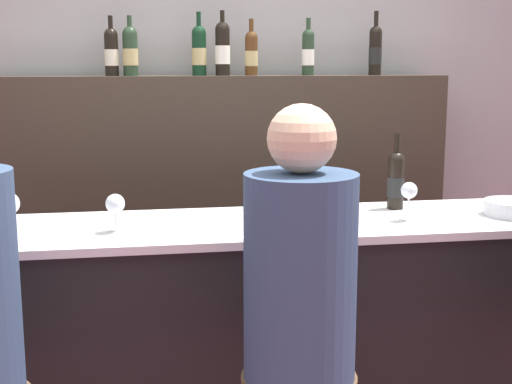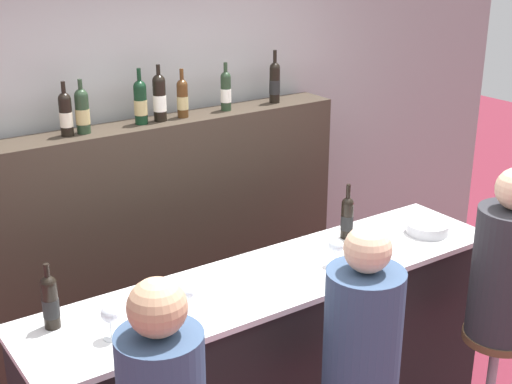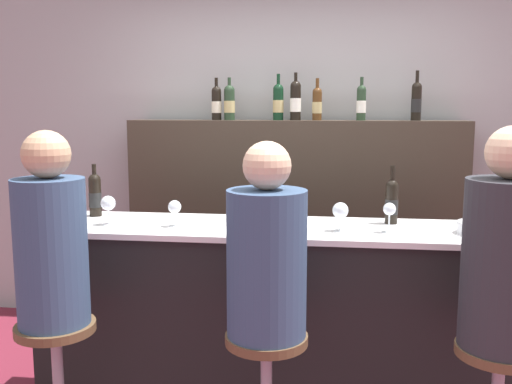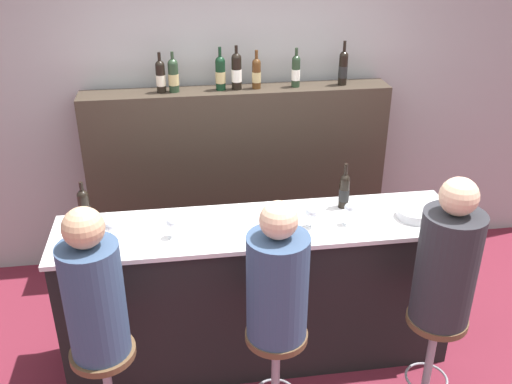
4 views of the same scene
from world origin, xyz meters
TOP-DOWN VIEW (x-y plane):
  - wall_back at (0.00, 1.69)m, footprint 6.40×0.05m
  - bar_counter at (0.00, 0.28)m, footprint 2.58×0.59m
  - back_bar_cabinet at (0.00, 1.46)m, footprint 2.41×0.28m
  - wine_bottle_counter_1 at (0.58, 0.43)m, footprint 0.07×0.07m
  - wine_bottle_backbar_0 at (-0.57, 1.46)m, footprint 0.07×0.07m
  - wine_bottle_backbar_1 at (-0.48, 1.46)m, footprint 0.08×0.08m
  - wine_bottle_backbar_2 at (-0.12, 1.46)m, footprint 0.08×0.08m
  - wine_bottle_backbar_3 at (-0.00, 1.46)m, footprint 0.08×0.08m
  - wine_bottle_backbar_4 at (0.15, 1.46)m, footprint 0.07×0.07m
  - wine_bottle_backbar_5 at (0.46, 1.46)m, footprint 0.07×0.07m
  - wine_bottle_backbar_6 at (0.84, 1.46)m, footprint 0.07×0.07m
  - wine_glass_0 at (-0.91, 0.20)m, footprint 0.08×0.08m
  - wine_glass_1 at (-0.55, 0.20)m, footprint 0.07×0.07m
  - wine_glass_2 at (0.31, 0.20)m, footprint 0.08×0.08m
  - wine_glass_3 at (0.55, 0.20)m, footprint 0.07×0.07m
  - tasting_menu at (-0.22, 0.15)m, footprint 0.21×0.30m
  - guest_seated_middle at (0.00, -0.35)m, footprint 0.34×0.34m

SIDE VIEW (x-z plane):
  - bar_counter at x=0.00m, z-range 0.00..1.06m
  - back_bar_cabinet at x=0.00m, z-range 0.00..1.58m
  - tasting_menu at x=-0.22m, z-range 1.06..1.06m
  - guest_seated_middle at x=0.00m, z-range 0.66..1.48m
  - wine_glass_1 at x=-0.55m, z-range 1.09..1.23m
  - wine_glass_2 at x=0.31m, z-range 1.09..1.23m
  - wine_glass_3 at x=0.55m, z-range 1.09..1.24m
  - wine_glass_0 at x=-0.91m, z-range 1.09..1.25m
  - wine_bottle_counter_1 at x=0.58m, z-range 1.02..1.34m
  - wall_back at x=0.00m, z-range 0.00..2.60m
  - wine_bottle_backbar_4 at x=0.15m, z-range 1.56..1.85m
  - wine_bottle_backbar_0 at x=-0.57m, z-range 1.56..1.86m
  - wine_bottle_backbar_5 at x=0.46m, z-range 1.56..1.86m
  - wine_bottle_backbar_1 at x=-0.48m, z-range 1.56..1.86m
  - wine_bottle_backbar_2 at x=-0.12m, z-range 1.55..1.88m
  - wine_bottle_backbar_6 at x=0.84m, z-range 1.55..1.89m
  - wine_bottle_backbar_3 at x=0.00m, z-range 1.56..1.89m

